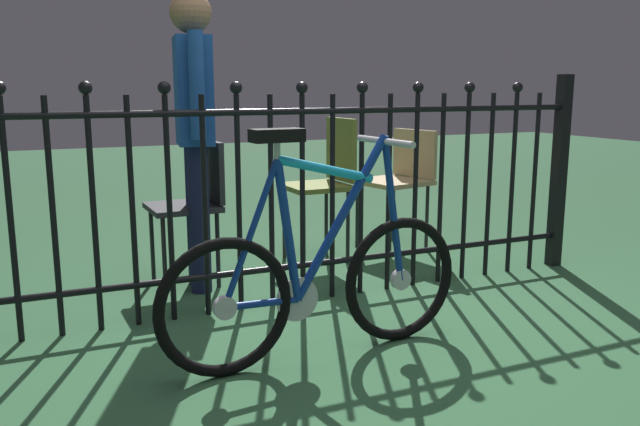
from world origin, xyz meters
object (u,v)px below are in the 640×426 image
object	(u,v)px
bicycle	(318,279)
person_visitor	(194,117)
chair_tan	(401,174)
chair_charcoal	(195,197)
chair_olive	(327,174)

from	to	relation	value
bicycle	person_visitor	size ratio (longest dim) A/B	0.86
chair_tan	chair_charcoal	xyz separation A→B (m)	(-1.47, -0.25, -0.01)
bicycle	person_visitor	distance (m)	1.29
bicycle	chair_charcoal	size ratio (longest dim) A/B	1.69
chair_tan	chair_olive	size ratio (longest dim) A/B	0.89
chair_tan	bicycle	bearing A→B (deg)	-130.83
bicycle	person_visitor	xyz separation A→B (m)	(-0.21, 1.13, 0.60)
bicycle	chair_olive	distance (m)	1.56
chair_olive	person_visitor	xyz separation A→B (m)	(-0.89, -0.26, 0.38)
person_visitor	chair_charcoal	bearing A→B (deg)	82.29
chair_olive	person_visitor	bearing A→B (deg)	-163.89
chair_charcoal	chair_olive	distance (m)	0.89
person_visitor	chair_tan	bearing A→B (deg)	13.28
bicycle	chair_charcoal	world-z (taller)	bicycle
chair_tan	chair_charcoal	size ratio (longest dim) A/B	1.01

